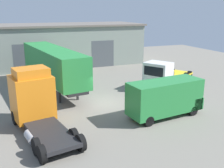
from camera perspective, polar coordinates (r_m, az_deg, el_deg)
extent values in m
plane|color=slate|center=(22.08, -1.74, -4.25)|extent=(60.00, 60.00, 0.00)
cube|color=gray|center=(38.81, -11.26, 8.32)|extent=(22.64, 8.71, 5.45)
cube|color=#70665B|center=(38.56, -11.49, 12.52)|extent=(23.14, 9.21, 0.25)
cube|color=#4C5156|center=(34.08, -18.05, 5.27)|extent=(3.20, 0.08, 3.60)
cube|color=#4C5156|center=(36.09, -2.03, 6.58)|extent=(3.20, 0.08, 3.60)
cube|color=orange|center=(18.40, -16.99, -2.71)|extent=(2.91, 2.83, 2.90)
cube|color=orange|center=(17.76, -17.25, 2.42)|extent=(2.38, 2.05, 0.60)
cube|color=black|center=(19.32, -18.10, -0.13)|extent=(2.08, 0.47, 1.05)
cube|color=#232326|center=(15.90, -13.15, -10.59)|extent=(2.78, 4.62, 0.24)
cylinder|color=#B2B2B7|center=(16.24, -17.23, -10.98)|extent=(0.76, 1.19, 0.56)
cylinder|color=black|center=(19.21, -20.31, -6.85)|extent=(0.48, 1.02, 0.98)
cylinder|color=black|center=(19.72, -14.07, -5.73)|extent=(0.48, 1.02, 0.98)
cylinder|color=black|center=(15.02, -16.15, -12.97)|extent=(0.48, 1.02, 0.98)
cylinder|color=black|center=(15.67, -8.31, -11.22)|extent=(0.48, 1.02, 0.98)
cylinder|color=black|center=(14.26, -15.05, -14.53)|extent=(0.48, 1.02, 0.98)
cylinder|color=black|center=(14.94, -6.83, -12.58)|extent=(0.48, 1.02, 0.98)
cube|color=#28843D|center=(25.81, -12.80, 4.56)|extent=(4.30, 12.54, 2.72)
cube|color=#232326|center=(26.12, -12.60, 1.37)|extent=(3.56, 12.43, 0.24)
cube|color=#232326|center=(22.99, -7.52, -2.10)|extent=(0.18, 0.18, 1.11)
cube|color=#232326|center=(22.46, -11.28, -2.71)|extent=(0.18, 0.18, 1.11)
cylinder|color=black|center=(30.65, -13.12, 2.08)|extent=(0.45, 1.08, 1.04)
cylinder|color=black|center=(30.10, -17.11, 1.54)|extent=(0.45, 1.08, 1.04)
cylinder|color=black|center=(31.58, -13.67, 2.45)|extent=(0.45, 1.08, 1.04)
cylinder|color=black|center=(31.05, -17.55, 1.93)|extent=(0.45, 1.08, 1.04)
cube|color=silver|center=(25.85, 9.98, 2.24)|extent=(2.86, 3.03, 2.20)
cube|color=black|center=(24.97, 9.03, 2.74)|extent=(1.09, 1.78, 0.88)
cube|color=yellow|center=(29.17, 13.15, 1.74)|extent=(5.67, 4.69, 0.20)
cube|color=#232326|center=(26.83, 10.97, 1.87)|extent=(1.32, 2.13, 1.10)
cylinder|color=black|center=(25.29, 11.48, -0.72)|extent=(1.04, 0.78, 1.03)
cylinder|color=black|center=(26.23, 7.38, 0.07)|extent=(1.04, 0.78, 1.03)
cylinder|color=black|center=(29.70, 15.77, 1.45)|extent=(1.04, 0.78, 1.03)
cylinder|color=black|center=(30.50, 12.13, 2.07)|extent=(1.04, 0.78, 1.03)
cylinder|color=black|center=(30.60, 16.48, 1.81)|extent=(1.04, 0.78, 1.03)
cylinder|color=black|center=(31.39, 12.92, 2.40)|extent=(1.04, 0.78, 1.03)
cube|color=#28843D|center=(19.37, 11.47, -2.68)|extent=(5.81, 2.62, 2.34)
cube|color=#28843D|center=(21.20, 16.52, -3.47)|extent=(1.12, 2.09, 0.90)
cube|color=black|center=(20.57, 15.98, -0.53)|extent=(0.27, 1.68, 0.84)
cylinder|color=black|center=(21.62, 14.00, -4.16)|extent=(0.75, 0.38, 0.72)
cylinder|color=black|center=(20.49, 17.18, -5.54)|extent=(0.75, 0.38, 0.72)
cylinder|color=black|center=(19.28, 5.02, -6.22)|extent=(0.75, 0.38, 0.72)
cylinder|color=black|center=(18.00, 8.00, -7.97)|extent=(0.75, 0.38, 0.72)
cylinder|color=#33519E|center=(25.26, 3.89, -0.63)|extent=(0.58, 0.58, 0.88)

